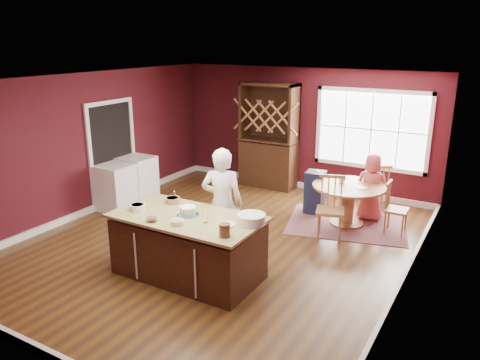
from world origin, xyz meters
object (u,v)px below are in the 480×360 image
layer_cake (188,211)px  chair_east (397,208)px  chair_south (330,208)px  chair_north (377,188)px  kitchen_island (188,247)px  washer (115,188)px  dining_table (348,197)px  baker (222,204)px  dryer (137,179)px  seated_woman (372,187)px  high_chair (315,191)px  toddler (317,172)px  hutch (269,136)px

layer_cake → chair_east: bearing=53.9°
chair_south → chair_east: bearing=24.3°
chair_north → kitchen_island: bearing=36.6°
kitchen_island → washer: 3.22m
dining_table → chair_east: (0.86, 0.04, -0.07)m
baker → dryer: baker is taller
baker → seated_woman: baker is taller
high_chair → seated_woman: bearing=4.0°
layer_cake → chair_north: bearing=66.5°
high_chair → toddler: (-0.01, 0.10, 0.37)m
seated_woman → dining_table: bearing=51.7°
dining_table → hutch: size_ratio=0.56×
baker → hutch: 3.81m
hutch → washer: 3.58m
layer_cake → washer: bearing=153.1°
chair_south → washer: bearing=173.8°
seated_woman → baker: bearing=55.8°
chair_north → dryer: chair_north is taller
washer → dryer: bearing=90.0°
layer_cake → hutch: (-0.95, 4.39, 0.20)m
seated_woman → hutch: hutch is taller
chair_south → chair_north: (0.37, 1.61, -0.03)m
dining_table → chair_east: chair_east is taller
chair_east → seated_woman: seated_woman is taller
chair_east → washer: bearing=106.9°
chair_south → high_chair: chair_south is taller
washer → chair_east: bearing=17.6°
dining_table → layer_cake: size_ratio=4.17×
dryer → high_chair: bearing=18.8°
chair_north → baker: bearing=33.1°
layer_cake → hutch: bearing=102.2°
toddler → dryer: bearing=-159.7°
baker → chair_south: bearing=-148.2°
kitchen_island → high_chair: kitchen_island is taller
layer_cake → chair_south: size_ratio=0.29×
high_chair → hutch: hutch is taller
chair_north → toddler: chair_north is taller
kitchen_island → dining_table: (1.38, 3.06, 0.10)m
seated_woman → hutch: bearing=-23.6°
kitchen_island → chair_north: size_ratio=2.07×
baker → high_chair: bearing=-121.4°
chair_south → toddler: chair_south is taller
dryer → chair_east: bearing=10.9°
chair_south → high_chair: size_ratio=1.25×
high_chair → hutch: size_ratio=0.37×
seated_woman → washer: 4.96m
chair_east → chair_north: (-0.56, 0.80, 0.05)m
kitchen_island → seated_woman: seated_woman is taller
layer_cake → seated_woman: 3.86m
high_chair → washer: washer is taller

